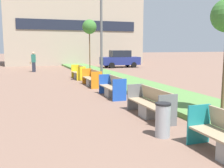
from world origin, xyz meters
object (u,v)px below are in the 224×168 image
litter_bin (163,120)px  parked_car_distant (120,59)px  bench_grey_frame (151,106)px  pedestrian_walking (33,62)px  sapling_tree_far (89,27)px  bench_orange_frame (92,80)px  bench_blue_frame (112,89)px  street_lamp_post (101,17)px  bench_yellow_frame (79,74)px

litter_bin → parked_car_distant: (7.08, 21.17, 0.47)m
bench_grey_frame → pedestrian_walking: bearing=99.1°
bench_grey_frame → sapling_tree_far: 15.89m
parked_car_distant → sapling_tree_far: bearing=-134.7°
bench_orange_frame → sapling_tree_far: bearing=76.1°
litter_bin → bench_blue_frame: bearing=83.8°
street_lamp_post → parked_car_distant: street_lamp_post is taller
street_lamp_post → bench_blue_frame: bearing=-99.6°
bench_blue_frame → parked_car_distant: size_ratio=0.47×
bench_orange_frame → parked_car_distant: 13.83m
bench_blue_frame → street_lamp_post: 5.14m
bench_orange_frame → litter_bin: bench_orange_frame is taller
bench_grey_frame → street_lamp_post: 8.16m
bench_grey_frame → parked_car_distant: bearing=71.5°
sapling_tree_far → parked_car_distant: (4.47, 4.03, -3.04)m
parked_car_distant → pedestrian_walking: bearing=-163.1°
bench_orange_frame → bench_yellow_frame: bearing=90.0°
bench_grey_frame → bench_blue_frame: (-0.00, 3.68, -0.01)m
bench_yellow_frame → litter_bin: 12.61m
bench_grey_frame → street_lamp_post: street_lamp_post is taller
litter_bin → sapling_tree_far: size_ratio=0.19×
pedestrian_walking → parked_car_distant: parked_car_distant is taller
bench_blue_frame → bench_yellow_frame: bearing=90.0°
sapling_tree_far → street_lamp_post: bearing=-99.9°
litter_bin → street_lamp_post: bearing=82.4°
bench_grey_frame → litter_bin: bearing=-108.5°
bench_grey_frame → bench_blue_frame: same height
pedestrian_walking → parked_car_distant: (9.22, 2.24, -0.02)m
bench_blue_frame → litter_bin: bench_blue_frame is taller
bench_grey_frame → bench_orange_frame: size_ratio=1.05×
parked_car_distant → litter_bin: bearing=-105.2°
bench_grey_frame → litter_bin: size_ratio=2.54×
bench_yellow_frame → pedestrian_walking: (-2.74, 6.34, 0.57)m
bench_grey_frame → pedestrian_walking: pedestrian_walking is taller
street_lamp_post → parked_car_distant: bearing=64.1°
pedestrian_walking → litter_bin: bearing=-83.6°
street_lamp_post → pedestrian_walking: bearing=108.8°
bench_orange_frame → parked_car_distant: (6.48, 12.20, 0.54)m
sapling_tree_far → pedestrian_walking: size_ratio=2.55×
bench_grey_frame → sapling_tree_far: (2.01, 15.35, 3.58)m
sapling_tree_far → parked_car_distant: sapling_tree_far is taller
litter_bin → pedestrian_walking: bearing=96.4°
litter_bin → pedestrian_walking: 19.06m
street_lamp_post → bench_grey_frame: bearing=-94.8°
bench_blue_frame → street_lamp_post: size_ratio=0.28×
bench_orange_frame → sapling_tree_far: sapling_tree_far is taller
bench_grey_frame → bench_blue_frame: bearing=90.0°
bench_orange_frame → street_lamp_post: bearing=12.0°
street_lamp_post → bench_yellow_frame: bearing=100.0°
bench_yellow_frame → sapling_tree_far: 6.14m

